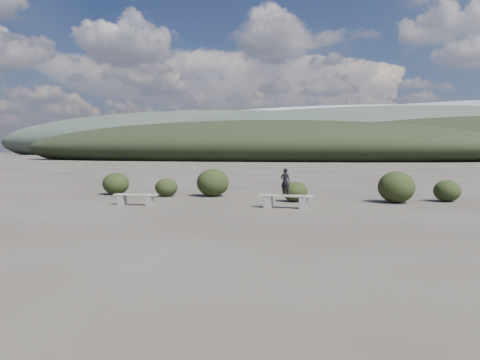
% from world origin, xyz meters
% --- Properties ---
extents(ground, '(1200.00, 1200.00, 0.00)m').
position_xyz_m(ground, '(0.00, 0.00, 0.00)').
color(ground, '#322D27').
rests_on(ground, ground).
extents(bench_left, '(1.66, 0.45, 0.41)m').
position_xyz_m(bench_left, '(-4.12, 5.19, 0.25)').
color(bench_left, slate).
rests_on(bench_left, ground).
extents(bench_right, '(1.85, 0.41, 0.46)m').
position_xyz_m(bench_right, '(1.29, 5.87, 0.28)').
color(bench_right, slate).
rests_on(bench_right, ground).
extents(seated_person, '(0.36, 0.26, 0.92)m').
position_xyz_m(seated_person, '(1.27, 5.87, 0.92)').
color(seated_person, black).
rests_on(seated_person, bench_right).
extents(shrub_a, '(0.98, 0.98, 0.80)m').
position_xyz_m(shrub_a, '(-4.48, 8.51, 0.40)').
color(shrub_a, black).
rests_on(shrub_a, ground).
extents(shrub_b, '(1.41, 1.41, 1.21)m').
position_xyz_m(shrub_b, '(-2.57, 9.14, 0.60)').
color(shrub_b, black).
rests_on(shrub_b, ground).
extents(shrub_c, '(0.98, 0.98, 0.79)m').
position_xyz_m(shrub_c, '(1.23, 8.03, 0.39)').
color(shrub_c, black).
rests_on(shrub_c, ground).
extents(shrub_d, '(1.38, 1.38, 1.21)m').
position_xyz_m(shrub_d, '(5.00, 8.74, 0.60)').
color(shrub_d, black).
rests_on(shrub_d, ground).
extents(shrub_e, '(1.02, 1.02, 0.85)m').
position_xyz_m(shrub_e, '(6.90, 9.74, 0.43)').
color(shrub_e, black).
rests_on(shrub_e, ground).
extents(shrub_f, '(1.18, 1.18, 1.00)m').
position_xyz_m(shrub_f, '(-7.06, 8.65, 0.50)').
color(shrub_f, black).
rests_on(shrub_f, ground).
extents(mountain_ridges, '(500.00, 400.00, 56.00)m').
position_xyz_m(mountain_ridges, '(-7.48, 339.06, 10.84)').
color(mountain_ridges, black).
rests_on(mountain_ridges, ground).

